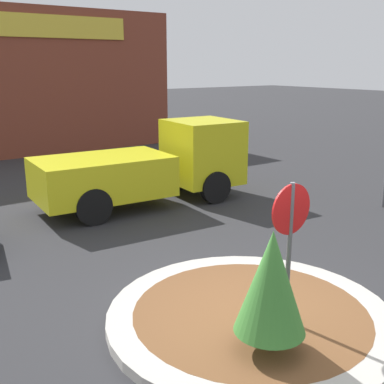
% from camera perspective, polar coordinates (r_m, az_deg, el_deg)
% --- Properties ---
extents(ground_plane, '(120.00, 120.00, 0.00)m').
position_cam_1_polar(ground_plane, '(7.60, 6.90, -14.94)').
color(ground_plane, '#2D2D30').
extents(traffic_island, '(4.33, 4.33, 0.16)m').
position_cam_1_polar(traffic_island, '(7.56, 6.92, -14.40)').
color(traffic_island, '#BCB7AD').
rests_on(traffic_island, ground_plane).
extents(stop_sign, '(0.72, 0.07, 2.23)m').
position_cam_1_polar(stop_sign, '(6.79, 11.54, -4.50)').
color(stop_sign, '#4C4C51').
rests_on(stop_sign, ground_plane).
extents(island_shrub, '(0.93, 0.93, 1.64)m').
position_cam_1_polar(island_shrub, '(6.21, 9.38, -10.47)').
color(island_shrub, brown).
rests_on(island_shrub, traffic_island).
extents(utility_truck, '(5.85, 2.42, 2.21)m').
position_cam_1_polar(utility_truck, '(13.28, -4.78, 3.17)').
color(utility_truck, gold).
rests_on(utility_truck, ground_plane).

